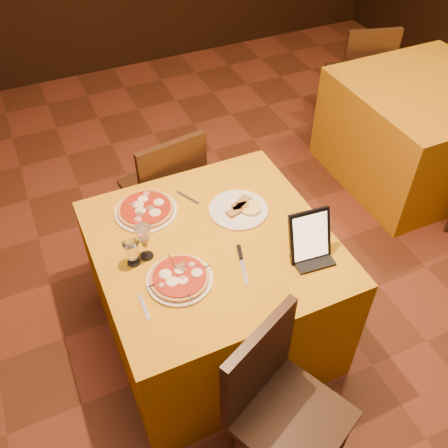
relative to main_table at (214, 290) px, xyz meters
name	(u,v)px	position (x,y,z in m)	size (l,w,h in m)	color
floor	(274,328)	(0.32, -0.13, -0.38)	(6.00, 7.00, 0.01)	#5E2D19
main_table	(214,290)	(0.00, 0.00, 0.00)	(1.10, 1.10, 0.75)	orange
side_table	(418,132)	(1.97, 0.72, 0.00)	(1.10, 1.10, 0.75)	#BF780C
chair_main_near	(292,419)	(0.00, -0.81, 0.08)	(0.41, 0.41, 0.91)	black
chair_main_far	(162,188)	(0.00, 0.81, 0.08)	(0.42, 0.42, 0.91)	black
chair_side_far	(356,74)	(1.97, 1.53, 0.08)	(0.41, 0.41, 0.91)	black
pizza_near	(180,279)	(-0.23, -0.16, 0.39)	(0.29, 0.29, 0.03)	white
pizza_far	(146,210)	(-0.23, 0.32, 0.39)	(0.31, 0.31, 0.03)	white
cutlet_dish	(238,209)	(0.20, 0.14, 0.39)	(0.30, 0.30, 0.03)	white
wine_glass	(145,242)	(-0.32, 0.04, 0.47)	(0.08, 0.08, 0.19)	tan
water_glass	(132,253)	(-0.38, 0.02, 0.44)	(0.06, 0.06, 0.13)	silver
tablet	(310,236)	(0.36, -0.26, 0.49)	(0.20, 0.02, 0.24)	black
knife	(243,267)	(0.06, -0.21, 0.38)	(0.22, 0.02, 0.01)	#A6A8AD
fork_near	(144,307)	(-0.42, -0.24, 0.38)	(0.14, 0.02, 0.01)	silver
fork_far	(188,198)	(0.00, 0.33, 0.38)	(0.15, 0.02, 0.01)	#A8A9AF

